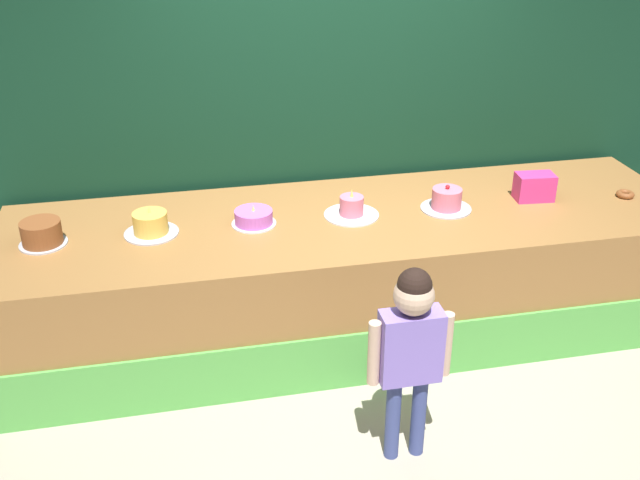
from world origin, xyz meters
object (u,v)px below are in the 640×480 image
at_px(donut, 625,194).
at_px(cake_right, 352,208).
at_px(cake_left, 151,224).
at_px(child_figure, 411,340).
at_px(cake_far_right, 447,200).
at_px(cake_center, 254,218).
at_px(pink_box, 534,187).
at_px(cake_far_left, 42,233).

xyz_separation_m(donut, cake_right, (-1.84, 0.09, 0.03)).
height_order(donut, cake_left, cake_left).
relative_size(child_figure, cake_left, 3.46).
xyz_separation_m(child_figure, cake_far_right, (0.62, 1.21, 0.16)).
distance_m(cake_center, cake_right, 0.61).
bearing_deg(pink_box, cake_far_left, -179.76).
bearing_deg(donut, pink_box, 171.60).
xyz_separation_m(pink_box, cake_right, (-1.23, -0.00, -0.04)).
xyz_separation_m(pink_box, cake_left, (-2.46, -0.00, -0.03)).
relative_size(cake_right, cake_far_right, 1.07).
bearing_deg(cake_right, cake_left, -179.99).
height_order(cake_far_left, cake_left, cake_left).
xyz_separation_m(child_figure, cake_center, (-0.61, 1.24, 0.14)).
xyz_separation_m(donut, cake_left, (-3.07, 0.09, 0.04)).
bearing_deg(cake_far_left, cake_center, 0.60).
xyz_separation_m(donut, cake_far_left, (-3.68, 0.08, 0.05)).
xyz_separation_m(child_figure, cake_far_left, (-1.83, 1.23, 0.17)).
distance_m(pink_box, cake_left, 2.46).
bearing_deg(cake_far_left, cake_left, 1.13).
height_order(child_figure, pink_box, child_figure).
bearing_deg(donut, cake_center, 177.88).
bearing_deg(cake_left, cake_far_right, -0.91).
height_order(cake_center, cake_right, cake_right).
xyz_separation_m(cake_center, cake_right, (0.61, -0.00, 0.01)).
relative_size(pink_box, donut, 2.11).
xyz_separation_m(donut, cake_far_right, (-1.23, 0.06, 0.04)).
xyz_separation_m(pink_box, cake_far_left, (-3.07, -0.01, -0.02)).
bearing_deg(cake_far_right, child_figure, -117.27).
xyz_separation_m(pink_box, cake_center, (-1.84, 0.00, -0.04)).
bearing_deg(cake_far_right, cake_far_left, 179.60).
relative_size(child_figure, cake_center, 4.09).
bearing_deg(cake_left, child_figure, -45.43).
bearing_deg(cake_far_right, cake_right, 177.25).
distance_m(donut, cake_left, 3.07).
height_order(donut, cake_center, cake_center).
bearing_deg(child_figure, cake_left, 134.57).
bearing_deg(donut, cake_right, 177.20).
distance_m(donut, cake_far_right, 1.23).
bearing_deg(cake_center, pink_box, -0.00).
bearing_deg(cake_center, child_figure, -63.95).
relative_size(pink_box, cake_far_right, 0.75).
bearing_deg(pink_box, cake_far_right, -177.22).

